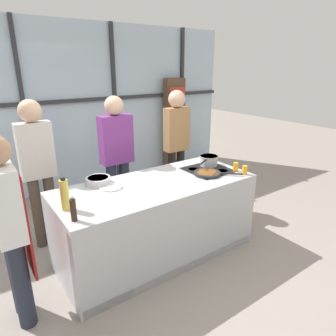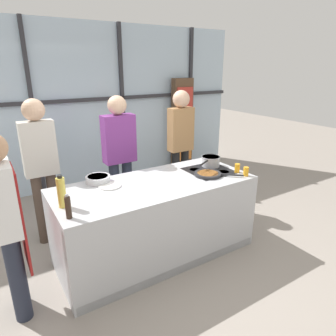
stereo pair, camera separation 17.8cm
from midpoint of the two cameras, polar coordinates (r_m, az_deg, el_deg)
name	(u,v)px [view 1 (the left image)]	position (r m, az deg, el deg)	size (l,w,h in m)	color
ground_plane	(157,253)	(3.69, -3.50, -15.83)	(18.00, 18.00, 0.00)	gray
back_window_wall	(73,109)	(5.45, -18.60, 10.67)	(6.40, 0.10, 2.80)	silver
bookshelf	(174,125)	(6.25, 0.41, 8.23)	(0.43, 0.19, 1.86)	brown
demo_island	(157,219)	(3.45, -3.61, -9.77)	(2.19, 0.94, 0.89)	#B7BABF
chef	(10,223)	(2.75, -29.59, -9.20)	(0.23, 0.44, 1.64)	#232838
spectator_far_left	(38,164)	(3.75, -24.83, 0.74)	(0.37, 0.25, 1.76)	#47382D
spectator_center_left	(117,153)	(4.03, -11.00, 2.83)	(0.42, 0.24, 1.75)	#232838
spectator_center_right	(176,140)	(4.50, 0.48, 5.43)	(0.37, 0.25, 1.77)	black
frying_pan	(208,173)	(3.51, 6.20, -1.01)	(0.47, 0.44, 0.04)	#232326
saucepan	(209,160)	(3.83, 6.44, 1.46)	(0.40, 0.28, 0.13)	silver
white_plate	(111,187)	(3.21, -12.38, -3.60)	(0.24, 0.24, 0.01)	white
mixing_bowl	(98,180)	(3.33, -14.65, -2.29)	(0.27, 0.27, 0.07)	silver
oil_bottle	(65,195)	(2.81, -20.83, -4.77)	(0.08, 0.08, 0.30)	#E0CC4C
pepper_grinder	(73,209)	(2.60, -19.49, -7.48)	(0.05, 0.05, 0.22)	#332319
juice_glass_near	(245,170)	(3.59, 13.03, -0.39)	(0.06, 0.06, 0.11)	orange
juice_glass_far	(236,167)	(3.68, 11.43, 0.20)	(0.06, 0.06, 0.11)	orange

